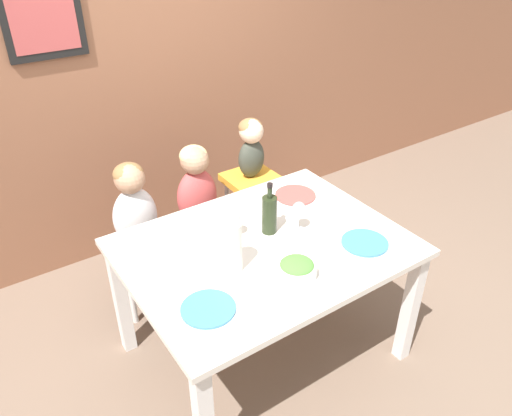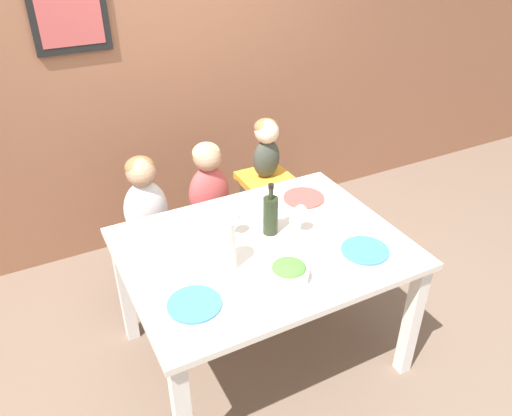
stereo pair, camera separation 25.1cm
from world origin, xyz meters
name	(u,v)px [view 1 (the left image)]	position (x,y,z in m)	size (l,w,h in m)	color
ground_plane	(264,350)	(0.00, 0.00, 0.00)	(14.00, 14.00, 0.00)	#705B4C
wall_back	(136,64)	(0.00, 1.50, 1.35)	(10.00, 0.09, 2.70)	#8E5B42
dining_table	(265,260)	(0.00, 0.00, 0.68)	(1.41, 1.08, 0.78)	silver
chair_far_left	(141,253)	(-0.39, 0.80, 0.39)	(0.40, 0.39, 0.47)	silver
chair_far_center	(200,231)	(0.03, 0.80, 0.39)	(0.40, 0.39, 0.47)	silver
chair_right_highchair	(252,196)	(0.45, 0.80, 0.53)	(0.34, 0.33, 0.68)	silver
person_child_left	(133,203)	(-0.39, 0.80, 0.76)	(0.27, 0.18, 0.54)	silver
person_child_center	(196,184)	(0.03, 0.80, 0.76)	(0.27, 0.18, 0.54)	#C64C4C
person_baby_right	(251,144)	(0.45, 0.80, 0.92)	(0.19, 0.17, 0.41)	#3D4238
wine_bottle	(269,214)	(0.09, 0.08, 0.89)	(0.08, 0.08, 0.29)	#232D19
paper_towel_roll	(231,247)	(-0.25, -0.07, 0.91)	(0.11, 0.11, 0.26)	white
wine_glass_near	(299,211)	(0.23, 0.02, 0.89)	(0.07, 0.07, 0.17)	white
wine_glass_far	(233,218)	(-0.09, 0.15, 0.89)	(0.07, 0.07, 0.17)	white
salad_bowl_large	(297,269)	(-0.02, -0.29, 0.82)	(0.19, 0.19, 0.09)	white
dinner_plate_front_left	(208,309)	(-0.48, -0.25, 0.78)	(0.24, 0.24, 0.01)	teal
dinner_plate_back_left	(164,238)	(-0.41, 0.33, 0.78)	(0.24, 0.24, 0.01)	silver
dinner_plate_back_right	(295,195)	(0.43, 0.30, 0.78)	(0.24, 0.24, 0.01)	#D14C47
dinner_plate_front_right	(365,243)	(0.43, -0.28, 0.78)	(0.24, 0.24, 0.01)	teal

